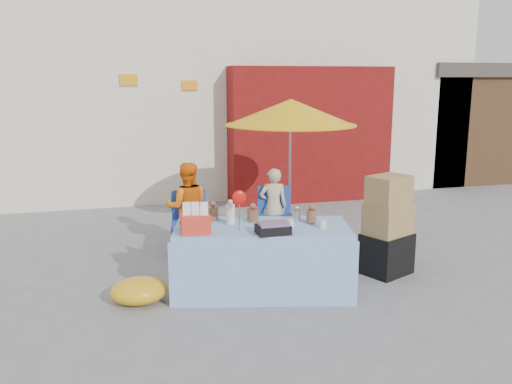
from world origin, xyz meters
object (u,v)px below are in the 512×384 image
object	(u,v)px
chair_left	(189,235)
market_table	(262,258)
vendor_beige	(273,206)
umbrella	(291,113)
chair_right	(276,229)
vendor_orange	(187,207)
box_stack	(387,229)

from	to	relation	value
chair_left	market_table	bearing A→B (deg)	-60.40
chair_left	vendor_beige	distance (m)	1.29
chair_left	vendor_beige	xyz separation A→B (m)	(1.25, 0.13, 0.31)
chair_left	umbrella	size ratio (longest dim) A/B	0.41
chair_left	chair_right	world-z (taller)	same
vendor_orange	box_stack	bearing A→B (deg)	153.88
vendor_orange	vendor_beige	bearing A→B (deg)	-171.45
chair_right	chair_left	bearing A→B (deg)	-171.45
chair_left	vendor_orange	distance (m)	0.40
vendor_orange	vendor_beige	xyz separation A→B (m)	(1.25, 0.00, -0.07)
vendor_orange	umbrella	xyz separation A→B (m)	(1.55, 0.15, 1.26)
market_table	chair_left	bearing A→B (deg)	124.62
chair_right	umbrella	distance (m)	1.69
vendor_beige	umbrella	xyz separation A→B (m)	(0.30, 0.15, 1.33)
market_table	vendor_beige	world-z (taller)	market_table
market_table	chair_right	size ratio (longest dim) A/B	2.53
chair_right	umbrella	size ratio (longest dim) A/B	0.41
chair_left	vendor_beige	bearing A→B (deg)	14.70
chair_left	vendor_orange	xyz separation A→B (m)	(-0.00, 0.13, 0.37)
chair_right	box_stack	bearing A→B (deg)	-46.46
chair_left	umbrella	world-z (taller)	umbrella
market_table	chair_left	xyz separation A→B (m)	(-0.60, 1.56, -0.14)
box_stack	vendor_orange	bearing A→B (deg)	145.33
vendor_orange	vendor_beige	distance (m)	1.25
vendor_orange	box_stack	distance (m)	2.73
chair_right	vendor_beige	distance (m)	0.33
market_table	box_stack	xyz separation A→B (m)	(1.64, 0.14, 0.18)
umbrella	box_stack	bearing A→B (deg)	-67.80
chair_right	vendor_beige	world-z (taller)	vendor_beige
chair_right	box_stack	world-z (taller)	box_stack
market_table	vendor_orange	bearing A→B (deg)	123.15
chair_left	umbrella	distance (m)	2.27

